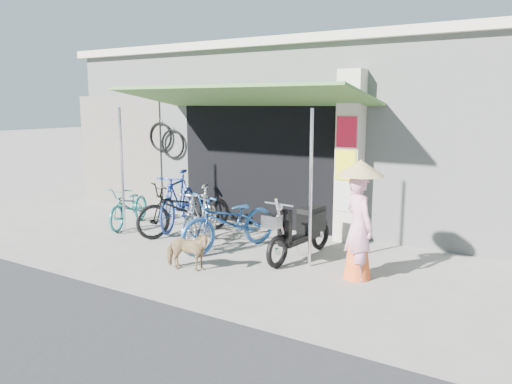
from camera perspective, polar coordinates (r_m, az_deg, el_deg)
The scene contains 13 objects.
ground at distance 7.47m, azimuth -2.76°, elevation -8.87°, with size 80.00×80.00×0.00m, color gray.
bicycle_shop at distance 11.64m, azimuth 11.56°, elevation 6.96°, with size 12.30×5.30×3.66m.
shop_pillar at distance 8.90m, azimuth 10.73°, elevation 3.92°, with size 0.42×0.44×3.00m.
awning at distance 8.92m, azimuth -1.76°, elevation 10.65°, with size 4.60×1.88×2.72m.
neighbour_left at distance 12.38m, azimuth -15.27°, elevation 4.50°, with size 2.60×0.06×2.60m, color #6B665B.
bike_teal at distance 10.27m, azimuth -14.25°, elevation -1.56°, with size 0.55×1.56×0.82m, color #19726A.
bike_blue at distance 9.89m, azimuth -8.89°, elevation -0.90°, with size 0.53×1.87×1.13m, color #22409B.
bike_black at distance 9.37m, azimuth -8.11°, elevation -1.89°, with size 0.66×1.90×1.00m, color black.
bike_silver at distance 8.61m, azimuth -6.39°, elevation -2.79°, with size 0.48×1.72×1.03m, color #B4B5B9.
bike_navy at distance 8.31m, azimuth -2.95°, elevation -3.34°, with size 0.66×1.89×0.99m, color #205195.
street_dog at distance 7.41m, azimuth -7.90°, elevation -6.68°, with size 0.32×0.71×0.60m, color #AC7B5B.
moped at distance 7.95m, azimuth 5.23°, elevation -4.36°, with size 0.50×1.74×0.98m.
nun at distance 7.03m, azimuth 11.68°, elevation -3.19°, with size 0.65×0.64×1.68m.
Camera 1 is at (4.01, -5.82, 2.42)m, focal length 35.00 mm.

